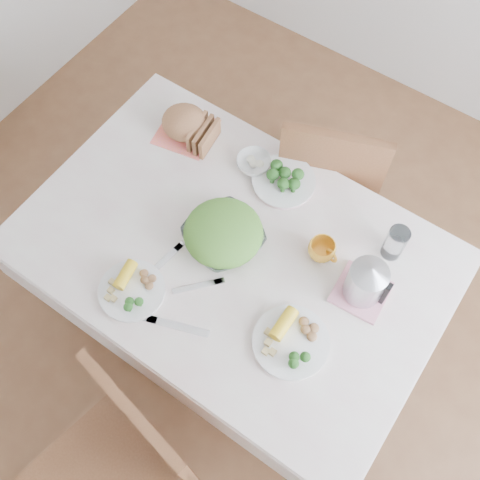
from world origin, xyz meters
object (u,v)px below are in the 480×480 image
Objects in this scene: dinner_plate_right at (291,342)px; yellow_mug at (322,250)px; dining_table at (233,290)px; chair_far at (329,170)px; salad_bowl at (224,237)px; electric_kettle at (368,278)px; dinner_plate_left at (132,291)px.

yellow_mug is (-0.09, 0.33, 0.03)m from dinner_plate_right.
chair_far is (0.04, 0.69, 0.09)m from dining_table.
electric_kettle reaches higher than salad_bowl.
chair_far is at bearing 86.56° from dining_table.
dinner_plate_right is 2.61× the size of yellow_mug.
dining_table is 1.46× the size of chair_far.
yellow_mug is at bearing 30.39° from dining_table.
salad_bowl is 1.04× the size of dinner_plate_right.
dinner_plate_right is 0.35m from yellow_mug.
salad_bowl is 0.35m from yellow_mug.
salad_bowl is at bearing 66.83° from dinner_plate_left.
salad_bowl is at bearing -154.27° from yellow_mug.
dinner_plate_left is 0.79m from electric_kettle.
dinner_plate_right is at bearing -24.59° from salad_bowl.
electric_kettle reaches higher than dinner_plate_left.
yellow_mug is at bearing 25.73° from salad_bowl.
dining_table is 7.69× the size of electric_kettle.
dinner_plate_right is (0.40, -0.18, -0.02)m from salad_bowl.
dining_table is at bearing 65.57° from chair_far.
yellow_mug is (0.46, 0.49, 0.03)m from dinner_plate_left.
dinner_plate_right is (0.54, 0.16, 0.00)m from dinner_plate_left.
chair_far is 0.83m from electric_kettle.
dinner_plate_left is 1.26× the size of electric_kettle.
dining_table is at bearing 153.90° from dinner_plate_right.
salad_bowl is 1.45× the size of electric_kettle.
electric_kettle is at bearing -13.80° from yellow_mug.
yellow_mug is 0.54× the size of electric_kettle.
salad_bowl reaches higher than dinner_plate_left.
dinner_plate_right reaches higher than dinner_plate_left.
chair_far is 1.09m from dinner_plate_left.
dining_table is at bearing -146.91° from electric_kettle.
electric_kettle reaches higher than dinner_plate_right.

